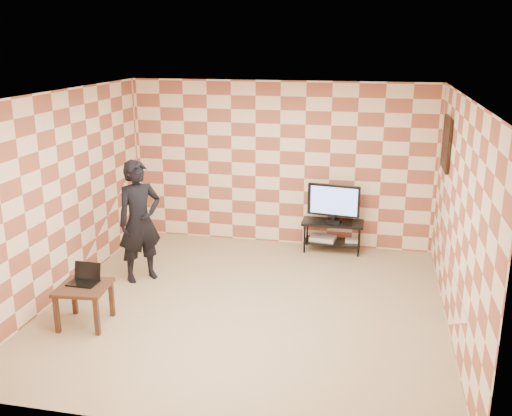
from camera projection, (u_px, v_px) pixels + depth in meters
The scene contains 14 objects.
floor at pixel (246, 306), 7.39m from camera, with size 5.00×5.00×0.00m, color tan.
wall_back at pixel (280, 164), 9.36m from camera, with size 5.00×0.02×2.70m, color beige.
wall_front at pixel (178, 290), 4.66m from camera, with size 5.00×0.02×2.70m, color beige.
wall_left at pixel (61, 195), 7.50m from camera, with size 0.02×5.00×2.70m, color beige.
wall_right at pixel (459, 219), 6.52m from camera, with size 0.02×5.00×2.70m, color beige.
ceiling at pixel (245, 95), 6.63m from camera, with size 5.00×5.00×0.02m, color white.
wall_art at pixel (446, 143), 7.81m from camera, with size 0.04×0.72×0.72m.
tv_stand at pixel (333, 230), 9.22m from camera, with size 0.98×0.44×0.50m.
tv at pixel (334, 201), 9.08m from camera, with size 0.84×0.19×0.61m.
dvd_player at pixel (323, 238), 9.29m from camera, with size 0.40×0.29×0.07m, color silver.
game_console at pixel (352, 241), 9.21m from camera, with size 0.21×0.15×0.05m, color silver.
side_table at pixel (84, 293), 6.81m from camera, with size 0.63×0.63×0.50m.
laptop at pixel (85, 278), 6.87m from camera, with size 0.35×0.28×0.23m.
person at pixel (140, 221), 7.99m from camera, with size 0.63×0.42×1.74m, color black.
Camera 1 is at (1.51, -6.56, 3.32)m, focal length 40.00 mm.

